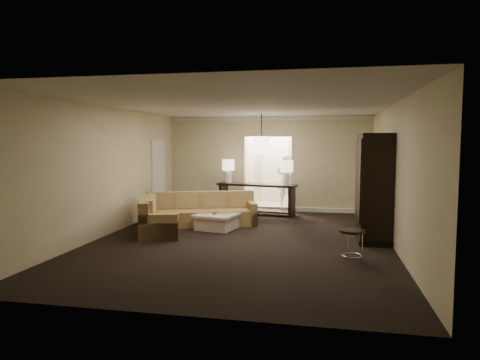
% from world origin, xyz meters
% --- Properties ---
extents(ground, '(8.00, 8.00, 0.00)m').
position_xyz_m(ground, '(0.00, 0.00, 0.00)').
color(ground, black).
rests_on(ground, ground).
extents(wall_back, '(6.00, 0.04, 2.80)m').
position_xyz_m(wall_back, '(0.00, 4.00, 1.40)').
color(wall_back, '#C2B292').
rests_on(wall_back, ground).
extents(wall_front, '(6.00, 0.04, 2.80)m').
position_xyz_m(wall_front, '(0.00, -4.00, 1.40)').
color(wall_front, '#C2B292').
rests_on(wall_front, ground).
extents(wall_left, '(0.04, 8.00, 2.80)m').
position_xyz_m(wall_left, '(-3.00, 0.00, 1.40)').
color(wall_left, '#C2B292').
rests_on(wall_left, ground).
extents(wall_right, '(0.04, 8.00, 2.80)m').
position_xyz_m(wall_right, '(3.00, 0.00, 1.40)').
color(wall_right, '#C2B292').
rests_on(wall_right, ground).
extents(ceiling, '(6.00, 8.00, 0.02)m').
position_xyz_m(ceiling, '(0.00, 0.00, 2.80)').
color(ceiling, silver).
rests_on(ceiling, wall_back).
extents(crown_molding, '(6.00, 0.10, 0.12)m').
position_xyz_m(crown_molding, '(0.00, 3.95, 2.73)').
color(crown_molding, silver).
rests_on(crown_molding, wall_back).
extents(baseboard, '(6.00, 0.10, 0.12)m').
position_xyz_m(baseboard, '(0.00, 3.95, 0.06)').
color(baseboard, silver).
rests_on(baseboard, ground).
extents(side_door, '(0.05, 0.90, 2.10)m').
position_xyz_m(side_door, '(-2.97, 2.80, 1.05)').
color(side_door, white).
rests_on(side_door, ground).
extents(foyer, '(1.44, 2.02, 2.80)m').
position_xyz_m(foyer, '(0.00, 5.34, 1.30)').
color(foyer, silver).
rests_on(foyer, ground).
extents(sectional_sofa, '(2.85, 2.84, 0.81)m').
position_xyz_m(sectional_sofa, '(-1.51, 0.99, 0.32)').
color(sectional_sofa, brown).
rests_on(sectional_sofa, ground).
extents(coffee_table, '(1.06, 1.06, 0.38)m').
position_xyz_m(coffee_table, '(-0.79, 1.00, 0.18)').
color(coffee_table, white).
rests_on(coffee_table, ground).
extents(console_table, '(2.31, 0.94, 0.87)m').
position_xyz_m(console_table, '(-0.20, 3.20, 0.52)').
color(console_table, black).
rests_on(console_table, ground).
extents(armoire, '(0.66, 1.54, 2.21)m').
position_xyz_m(armoire, '(2.67, 0.63, 1.06)').
color(armoire, black).
rests_on(armoire, ground).
extents(drink_table, '(0.43, 0.43, 0.54)m').
position_xyz_m(drink_table, '(2.15, -1.20, 0.39)').
color(drink_table, black).
rests_on(drink_table, ground).
extents(table_lamp_left, '(0.35, 0.35, 0.67)m').
position_xyz_m(table_lamp_left, '(-1.06, 3.37, 1.32)').
color(table_lamp_left, white).
rests_on(table_lamp_left, console_table).
extents(table_lamp_right, '(0.35, 0.35, 0.67)m').
position_xyz_m(table_lamp_right, '(0.65, 3.03, 1.32)').
color(table_lamp_right, white).
rests_on(table_lamp_right, console_table).
extents(pendant_light, '(0.38, 0.38, 1.09)m').
position_xyz_m(pendant_light, '(0.00, 2.70, 1.95)').
color(pendant_light, black).
rests_on(pendant_light, ceiling).
extents(person, '(0.71, 0.50, 1.88)m').
position_xyz_m(person, '(0.45, 5.18, 0.94)').
color(person, beige).
rests_on(person, ground).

